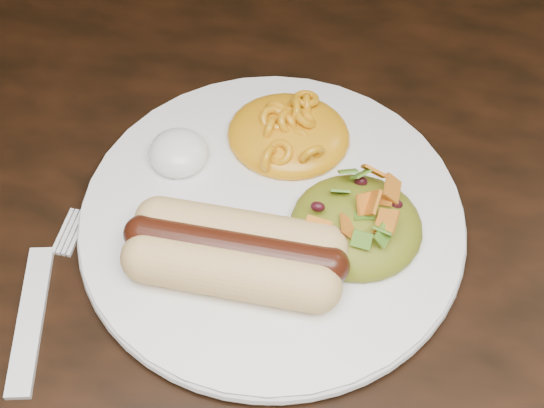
# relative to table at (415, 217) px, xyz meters

# --- Properties ---
(table) EXTENTS (1.60, 0.90, 0.75)m
(table) POSITION_rel_table_xyz_m (0.00, 0.00, 0.00)
(table) COLOR black
(table) RESTS_ON floor
(plate) EXTENTS (0.28, 0.28, 0.01)m
(plate) POSITION_rel_table_xyz_m (-0.10, -0.09, 0.10)
(plate) COLOR white
(plate) RESTS_ON table
(hotdog) EXTENTS (0.12, 0.06, 0.03)m
(hotdog) POSITION_rel_table_xyz_m (-0.11, -0.14, 0.12)
(hotdog) COLOR #FADC6D
(hotdog) RESTS_ON plate
(mac_and_cheese) EXTENTS (0.11, 0.10, 0.03)m
(mac_and_cheese) POSITION_rel_table_xyz_m (-0.10, -0.03, 0.12)
(mac_and_cheese) COLOR yellow
(mac_and_cheese) RESTS_ON plate
(sour_cream) EXTENTS (0.05, 0.05, 0.02)m
(sour_cream) POSITION_rel_table_xyz_m (-0.17, -0.06, 0.12)
(sour_cream) COLOR white
(sour_cream) RESTS_ON plate
(taco_salad) EXTENTS (0.08, 0.08, 0.04)m
(taco_salad) POSITION_rel_table_xyz_m (-0.04, -0.10, 0.12)
(taco_salad) COLOR #9B6D1C
(taco_salad) RESTS_ON plate
(fork) EXTENTS (0.05, 0.14, 0.00)m
(fork) POSITION_rel_table_xyz_m (-0.23, -0.19, 0.09)
(fork) COLOR silver
(fork) RESTS_ON table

